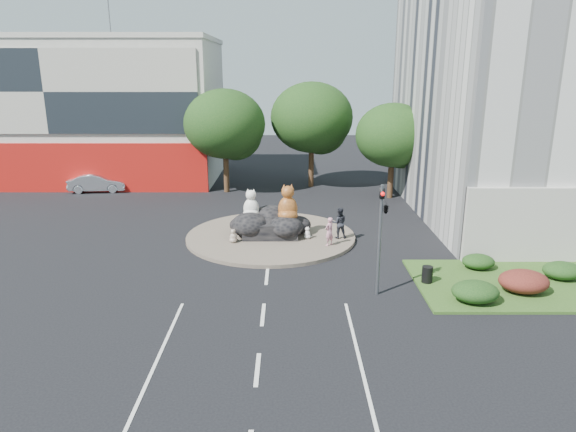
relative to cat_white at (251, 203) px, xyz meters
name	(u,v)px	position (x,y,z in m)	size (l,w,h in m)	color
ground	(263,315)	(1.17, -10.45, -2.00)	(120.00, 120.00, 0.00)	black
roundabout_island	(271,236)	(1.17, -0.45, -1.90)	(10.00, 10.00, 0.20)	brown
rock_plinth	(271,227)	(1.17, -0.45, -1.35)	(3.20, 2.60, 0.90)	black
shophouse_block	(77,110)	(-16.83, 17.46, 4.18)	(25.20, 12.30, 17.40)	beige
grass_verge	(523,284)	(13.17, -7.45, -1.94)	(10.00, 6.00, 0.12)	#254617
tree_left	(226,127)	(-2.76, 11.61, 3.25)	(6.46, 6.46, 8.27)	#382314
tree_mid	(313,121)	(4.24, 13.61, 3.56)	(6.84, 6.84, 8.76)	#382314
tree_right	(394,138)	(10.24, 9.61, 2.63)	(5.70, 5.70, 7.30)	#382314
hedge_near_green	(475,292)	(10.17, -9.45, -1.43)	(2.00, 1.60, 0.90)	black
hedge_red	(524,281)	(12.67, -8.45, -1.39)	(2.20, 1.76, 0.99)	#491315
hedge_mid_green	(562,270)	(15.17, -6.95, -1.48)	(1.80, 1.44, 0.81)	black
hedge_back_green	(478,261)	(11.67, -5.65, -1.52)	(1.60, 1.28, 0.72)	black
traffic_light	(383,216)	(6.26, -8.45, 1.62)	(0.44, 1.24, 5.00)	#595B60
street_lamp	(508,169)	(13.98, -2.45, 2.55)	(2.34, 0.22, 8.06)	#595B60
cat_white	(251,203)	(0.00, 0.00, 0.00)	(1.08, 0.94, 1.81)	silver
cat_tabby	(288,202)	(2.18, -0.54, 0.20)	(1.32, 1.15, 2.20)	#CC652A
kitten_calico	(233,235)	(-0.92, -1.85, -1.40)	(0.49, 0.42, 0.81)	silver
kitten_white	(307,232)	(3.32, -1.17, -1.44)	(0.44, 0.38, 0.73)	white
pedestrian_pink	(329,231)	(4.49, -2.38, -0.99)	(0.59, 0.39, 1.62)	#CA8296
pedestrian_dark	(339,223)	(5.17, -1.07, -0.89)	(0.88, 0.69, 1.82)	#212229
parked_car	(98,183)	(-13.40, 11.59, -1.25)	(1.59, 4.57, 1.51)	#B4B5BC
litter_bin	(427,274)	(8.67, -7.38, -1.50)	(0.50, 0.50, 0.77)	black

